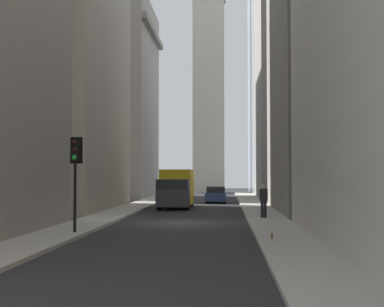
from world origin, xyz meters
TOP-DOWN VIEW (x-y plane):
  - ground_plane at (0.00, 0.00)m, footprint 135.00×135.00m
  - sidewalk_right at (0.00, 4.50)m, footprint 90.00×2.20m
  - sidewalk_left at (0.00, -4.50)m, footprint 90.00×2.20m
  - building_left_midfar at (8.54, -10.59)m, footprint 14.60×10.50m
  - building_left_far at (28.48, -10.59)m, footprint 12.11×10.50m
  - building_right_far at (28.56, 10.59)m, footprint 13.31×10.50m
  - building_right_midfar at (9.04, 10.59)m, footprint 14.21×10.50m
  - church_spire at (44.51, -0.02)m, footprint 4.57×4.57m
  - delivery_truck at (12.15, 1.40)m, footprint 6.46×2.25m
  - sedan_navy at (19.72, -1.40)m, footprint 4.30×1.78m
  - traffic_light_foreground at (-5.94, 3.89)m, footprint 0.43×0.52m
  - pedestrian at (1.87, -4.32)m, footprint 0.26×0.44m
  - discarded_bottle at (-7.88, -3.94)m, footprint 0.07×0.07m

SIDE VIEW (x-z plane):
  - ground_plane at x=0.00m, z-range 0.00..0.00m
  - sidewalk_right at x=0.00m, z-range 0.00..0.14m
  - sidewalk_left at x=0.00m, z-range 0.00..0.14m
  - discarded_bottle at x=-7.88m, z-range 0.11..0.38m
  - sedan_navy at x=19.72m, z-range -0.04..1.37m
  - pedestrian at x=1.87m, z-range 0.23..2.05m
  - delivery_truck at x=12.15m, z-range 0.04..2.88m
  - traffic_light_foreground at x=-5.94m, z-range 1.05..4.95m
  - building_right_far at x=28.56m, z-range 0.01..20.55m
  - building_left_midfar at x=8.54m, z-range 0.01..22.11m
  - building_right_midfar at x=9.04m, z-range 0.01..24.66m
  - building_left_far at x=28.48m, z-range 0.01..27.60m
  - church_spire at x=44.51m, z-range 0.83..39.14m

